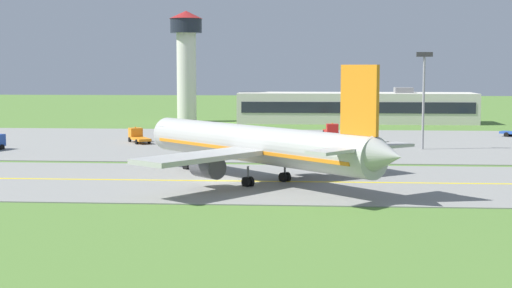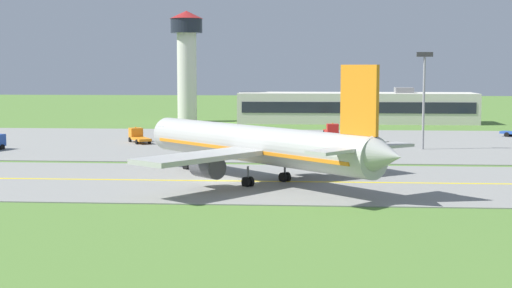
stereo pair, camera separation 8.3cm
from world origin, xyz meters
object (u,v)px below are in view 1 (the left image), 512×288
object	(u,v)px
service_truck_baggage	(331,130)
airplane_lead	(258,145)
service_truck_catering	(138,136)
apron_light_mast	(424,88)
control_tower	(186,55)

from	to	relation	value
service_truck_baggage	airplane_lead	bearing A→B (deg)	-99.76
airplane_lead	service_truck_baggage	world-z (taller)	airplane_lead
service_truck_catering	apron_light_mast	size ratio (longest dim) A/B	0.45
service_truck_baggage	apron_light_mast	xyz separation A→B (m)	(13.15, -20.53, 8.14)
airplane_lead	control_tower	bearing A→B (deg)	103.98
control_tower	airplane_lead	bearing A→B (deg)	-76.02
service_truck_baggage	control_tower	size ratio (longest dim) A/B	0.26
service_truck_catering	apron_light_mast	world-z (taller)	apron_light_mast
service_truck_baggage	apron_light_mast	distance (m)	25.71
service_truck_baggage	control_tower	distance (m)	49.89
service_truck_baggage	apron_light_mast	world-z (taller)	apron_light_mast
airplane_lead	service_truck_catering	size ratio (longest dim) A/B	4.78
airplane_lead	service_truck_baggage	distance (m)	55.91
airplane_lead	service_truck_baggage	xyz separation A→B (m)	(9.46, 55.03, -2.95)
service_truck_baggage	control_tower	world-z (taller)	control_tower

